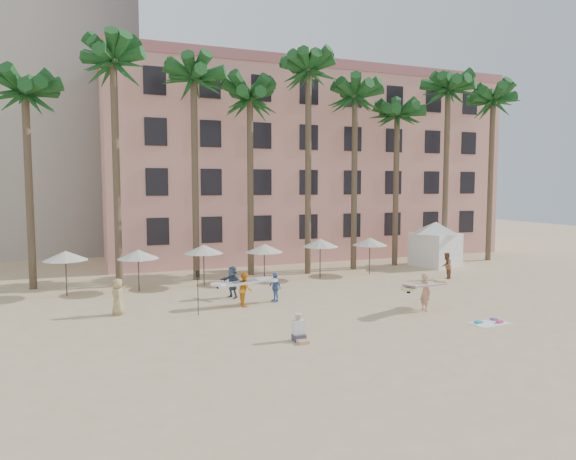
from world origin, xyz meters
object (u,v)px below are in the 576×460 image
(cabana, at_px, (435,240))
(carrier_white, at_px, (245,288))
(pink_hotel, at_px, (298,168))
(carrier_yellow, at_px, (425,290))

(cabana, xyz_separation_m, carrier_white, (-17.87, -7.46, -1.11))
(pink_hotel, height_order, cabana, pink_hotel)
(pink_hotel, relative_size, carrier_yellow, 10.95)
(pink_hotel, distance_m, carrier_yellow, 24.99)
(cabana, bearing_deg, carrier_white, -157.34)
(pink_hotel, xyz_separation_m, carrier_white, (-11.12, -19.48, -7.04))
(cabana, bearing_deg, pink_hotel, 119.33)
(pink_hotel, height_order, carrier_white, pink_hotel)
(pink_hotel, relative_size, carrier_white, 11.76)
(pink_hotel, bearing_deg, carrier_white, -119.72)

